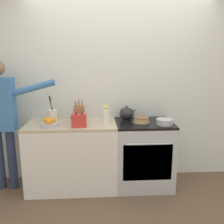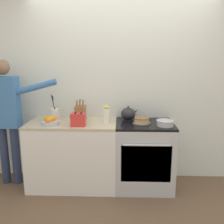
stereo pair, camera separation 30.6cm
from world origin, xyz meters
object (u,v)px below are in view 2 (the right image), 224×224
knife_block (80,113)px  milk_carton (107,114)px  layer_cake (142,121)px  utensil_crock (55,114)px  mixing_bowl (165,123)px  fruit_bowl (51,121)px  person_baker (7,112)px  stove_range (144,155)px  tea_kettle (128,114)px  toaster (78,119)px

knife_block → milk_carton: size_ratio=1.25×
layer_cake → utensil_crock: (-1.17, 0.17, 0.04)m
mixing_bowl → utensil_crock: (-1.45, 0.28, 0.04)m
fruit_bowl → person_baker: size_ratio=0.13×
stove_range → fruit_bowl: 1.30m
tea_kettle → toaster: (-0.63, -0.32, -0.00)m
stove_range → milk_carton: (-0.50, 0.03, 0.56)m
mixing_bowl → fruit_bowl: size_ratio=0.99×
mixing_bowl → knife_block: bearing=168.8°
layer_cake → utensil_crock: 1.19m
knife_block → fruit_bowl: size_ratio=1.35×
mixing_bowl → toaster: (-1.08, -0.03, 0.04)m
knife_block → fruit_bowl: knife_block is taller
tea_kettle → knife_block: 0.65m
layer_cake → mixing_bowl: bearing=-20.0°
layer_cake → person_baker: bearing=178.0°
layer_cake → toaster: 0.81m
knife_block → fruit_bowl: (-0.35, -0.21, -0.06)m
fruit_bowl → toaster: (0.36, -0.03, 0.04)m
layer_cake → toaster: bearing=-170.7°
mixing_bowl → fruit_bowl: 1.44m
fruit_bowl → person_baker: 0.65m
milk_carton → stove_range: bearing=-2.9°
utensil_crock → fruit_bowl: size_ratio=1.56×
layer_cake → knife_block: 0.82m
stove_range → layer_cake: (-0.04, -0.03, 0.48)m
stove_range → mixing_bowl: 0.55m
tea_kettle → fruit_bowl: bearing=-163.8°
utensil_crock → toaster: bearing=-39.2°
milk_carton → utensil_crock: bearing=170.5°
stove_range → person_baker: bearing=179.0°
stove_range → tea_kettle: tea_kettle is taller
stove_range → layer_cake: 0.49m
knife_block → toaster: bearing=-87.2°
utensil_crock → tea_kettle: bearing=1.0°
toaster → person_baker: person_baker is taller
knife_block → mixing_bowl: bearing=-11.2°
knife_block → milk_carton: bearing=-9.7°
layer_cake → mixing_bowl: layer_cake is taller
stove_range → person_baker: size_ratio=0.52×
utensil_crock → person_baker: bearing=-169.5°
person_baker → tea_kettle: bearing=5.3°
toaster → person_baker: size_ratio=0.12×
utensil_crock → fruit_bowl: bearing=-87.2°
milk_carton → mixing_bowl: bearing=-12.0°
utensil_crock → toaster: size_ratio=1.76×
stove_range → person_baker: person_baker is taller
stove_range → tea_kettle: bearing=142.6°
milk_carton → layer_cake: bearing=-6.8°
tea_kettle → stove_range: bearing=-37.4°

